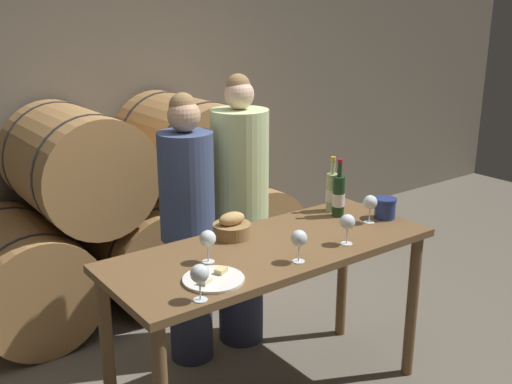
% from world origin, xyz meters
% --- Properties ---
extents(stone_wall_back, '(10.00, 0.12, 3.20)m').
position_xyz_m(stone_wall_back, '(0.00, 2.18, 1.60)').
color(stone_wall_back, '#706656').
rests_on(stone_wall_back, ground_plane).
extents(barrel_stack, '(2.44, 0.98, 1.45)m').
position_xyz_m(barrel_stack, '(0.00, 1.57, 0.65)').
color(barrel_stack, '#A87A47').
rests_on(barrel_stack, ground_plane).
extents(tasting_table, '(1.71, 0.68, 0.91)m').
position_xyz_m(tasting_table, '(0.00, 0.00, 0.78)').
color(tasting_table, brown).
rests_on(tasting_table, ground_plane).
extents(person_left, '(0.31, 0.31, 1.62)m').
position_xyz_m(person_left, '(-0.12, 0.63, 0.83)').
color(person_left, '#2D334C').
rests_on(person_left, ground_plane).
extents(person_right, '(0.35, 0.35, 1.70)m').
position_xyz_m(person_right, '(0.25, 0.63, 0.86)').
color(person_right, '#2D334C').
rests_on(person_right, ground_plane).
extents(wine_bottle_red, '(0.07, 0.07, 0.34)m').
position_xyz_m(wine_bottle_red, '(0.58, 0.13, 1.03)').
color(wine_bottle_red, '#193819').
rests_on(wine_bottle_red, tasting_table).
extents(wine_bottle_white, '(0.07, 0.07, 0.33)m').
position_xyz_m(wine_bottle_white, '(0.62, 0.22, 1.03)').
color(wine_bottle_white, '#ADBC7F').
rests_on(wine_bottle_white, tasting_table).
extents(blue_crock, '(0.13, 0.13, 0.12)m').
position_xyz_m(blue_crock, '(0.77, -0.06, 0.98)').
color(blue_crock, navy).
rests_on(blue_crock, tasting_table).
extents(bread_basket, '(0.20, 0.20, 0.14)m').
position_xyz_m(bread_basket, '(-0.10, 0.22, 0.96)').
color(bread_basket, olive).
rests_on(bread_basket, tasting_table).
extents(cheese_plate, '(0.27, 0.27, 0.04)m').
position_xyz_m(cheese_plate, '(-0.46, -0.17, 0.92)').
color(cheese_plate, white).
rests_on(cheese_plate, tasting_table).
extents(wine_glass_far_left, '(0.08, 0.08, 0.16)m').
position_xyz_m(wine_glass_far_left, '(-0.60, -0.29, 1.03)').
color(wine_glass_far_left, white).
rests_on(wine_glass_far_left, tasting_table).
extents(wine_glass_left, '(0.08, 0.08, 0.16)m').
position_xyz_m(wine_glass_left, '(-0.37, 0.02, 1.03)').
color(wine_glass_left, white).
rests_on(wine_glass_left, tasting_table).
extents(wine_glass_center, '(0.08, 0.08, 0.16)m').
position_xyz_m(wine_glass_center, '(-0.02, -0.23, 1.03)').
color(wine_glass_center, white).
rests_on(wine_glass_center, tasting_table).
extents(wine_glass_right, '(0.08, 0.08, 0.16)m').
position_xyz_m(wine_glass_right, '(0.32, -0.21, 1.03)').
color(wine_glass_right, white).
rests_on(wine_glass_right, tasting_table).
extents(wine_glass_far_right, '(0.08, 0.08, 0.16)m').
position_xyz_m(wine_glass_far_right, '(0.65, -0.06, 1.03)').
color(wine_glass_far_right, white).
rests_on(wine_glass_far_right, tasting_table).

